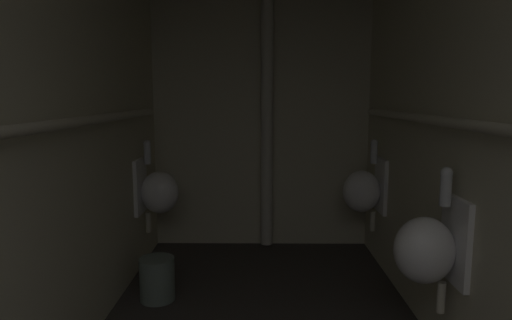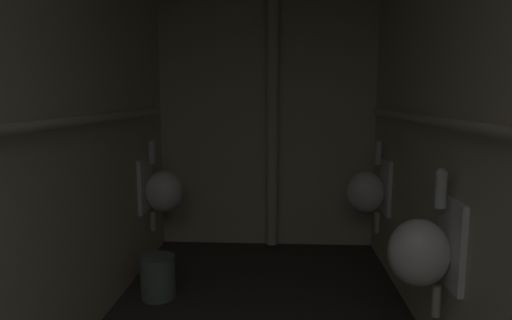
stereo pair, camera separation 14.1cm
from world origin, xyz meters
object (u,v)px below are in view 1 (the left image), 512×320
urinal_left_mid (157,191)px  urinal_right_mid (429,248)px  waste_bin (157,279)px  urinal_right_far (364,190)px  standpipe_back_wall (267,116)px

urinal_left_mid → urinal_right_mid: bearing=-38.8°
urinal_right_mid → waste_bin: urinal_right_mid is taller
waste_bin → urinal_left_mid: bearing=101.6°
urinal_right_far → waste_bin: 1.76m
urinal_left_mid → waste_bin: (0.12, -0.60, -0.49)m
standpipe_back_wall → waste_bin: bearing=-124.7°
urinal_right_mid → standpipe_back_wall: 2.10m
urinal_left_mid → waste_bin: urinal_left_mid is taller
urinal_right_mid → urinal_right_far: same height
urinal_left_mid → standpipe_back_wall: 1.18m
urinal_right_far → standpipe_back_wall: 1.08m
urinal_left_mid → urinal_right_far: same height
urinal_right_far → urinal_right_mid: bearing=-90.0°
urinal_left_mid → urinal_right_mid: 2.15m
standpipe_back_wall → waste_bin: size_ratio=8.03×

